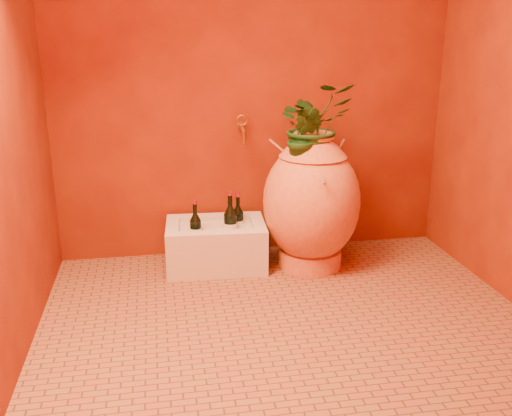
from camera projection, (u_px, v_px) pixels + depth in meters
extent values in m
plane|color=brown|center=(287.00, 319.00, 2.93)|extent=(2.50, 2.50, 0.00)
cube|color=#601505|center=(253.00, 58.00, 3.49)|extent=(2.50, 0.02, 2.50)
cylinder|color=#D8743D|center=(310.00, 257.00, 3.58)|extent=(0.50, 0.50, 0.11)
ellipsoid|color=#D8743D|center=(311.00, 202.00, 3.47)|extent=(0.77, 0.77, 0.74)
cone|color=#D8743D|center=(313.00, 147.00, 3.36)|extent=(0.53, 0.53, 0.11)
torus|color=#D8743D|center=(313.00, 136.00, 3.34)|extent=(0.32, 0.32, 0.05)
cylinder|color=olive|center=(302.00, 167.00, 3.33)|extent=(0.35, 0.27, 0.30)
cylinder|color=olive|center=(315.00, 164.00, 3.27)|extent=(0.01, 0.40, 0.15)
cylinder|color=olive|center=(333.00, 158.00, 3.32)|extent=(0.23, 0.27, 0.18)
cube|color=beige|center=(216.00, 247.00, 3.55)|extent=(0.63, 0.45, 0.25)
cube|color=beige|center=(213.00, 217.00, 3.66)|extent=(0.61, 0.12, 0.03)
cube|color=beige|center=(219.00, 235.00, 3.35)|extent=(0.61, 0.12, 0.03)
cube|color=beige|center=(172.00, 228.00, 3.46)|extent=(0.09, 0.26, 0.03)
cube|color=beige|center=(258.00, 223.00, 3.55)|extent=(0.09, 0.26, 0.03)
cylinder|color=black|center=(196.00, 234.00, 3.46)|extent=(0.07, 0.07, 0.16)
cone|color=black|center=(195.00, 217.00, 3.42)|extent=(0.07, 0.07, 0.05)
cylinder|color=black|center=(195.00, 209.00, 3.41)|extent=(0.02, 0.02, 0.06)
cylinder|color=maroon|center=(195.00, 202.00, 3.39)|extent=(0.03, 0.03, 0.02)
cylinder|color=silver|center=(196.00, 234.00, 3.46)|extent=(0.07, 0.07, 0.07)
cylinder|color=black|center=(230.00, 229.00, 3.49)|extent=(0.08, 0.08, 0.19)
cone|color=black|center=(230.00, 211.00, 3.45)|extent=(0.08, 0.08, 0.05)
cylinder|color=black|center=(230.00, 201.00, 3.43)|extent=(0.03, 0.03, 0.07)
cylinder|color=maroon|center=(230.00, 193.00, 3.42)|extent=(0.03, 0.03, 0.03)
cylinder|color=silver|center=(230.00, 229.00, 3.49)|extent=(0.08, 0.08, 0.08)
cylinder|color=black|center=(238.00, 226.00, 3.60)|extent=(0.07, 0.07, 0.17)
cone|color=black|center=(238.00, 210.00, 3.56)|extent=(0.07, 0.07, 0.05)
cylinder|color=black|center=(238.00, 201.00, 3.55)|extent=(0.02, 0.02, 0.06)
cylinder|color=maroon|center=(238.00, 195.00, 3.53)|extent=(0.03, 0.03, 0.02)
cylinder|color=silver|center=(238.00, 226.00, 3.60)|extent=(0.07, 0.07, 0.07)
cylinder|color=#AF7C28|center=(242.00, 129.00, 3.54)|extent=(0.02, 0.14, 0.02)
cylinder|color=#AF7C28|center=(244.00, 137.00, 3.48)|extent=(0.02, 0.02, 0.08)
torus|color=#AF7C28|center=(242.00, 120.00, 3.52)|extent=(0.07, 0.01, 0.07)
cylinder|color=#AF7C28|center=(242.00, 124.00, 3.53)|extent=(0.01, 0.01, 0.05)
imported|color=#164017|center=(314.00, 124.00, 3.35)|extent=(0.51, 0.46, 0.49)
imported|color=#164017|center=(304.00, 138.00, 3.26)|extent=(0.25, 0.24, 0.36)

